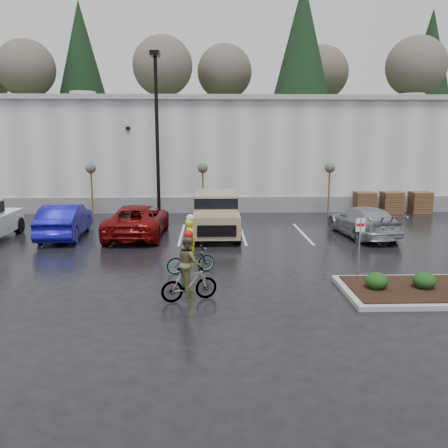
{
  "coord_description": "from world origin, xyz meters",
  "views": [
    {
      "loc": [
        -1.15,
        -14.83,
        4.87
      ],
      "look_at": [
        -0.55,
        3.88,
        1.3
      ],
      "focal_mm": 38.0,
      "sensor_mm": 36.0,
      "label": 1
    }
  ],
  "objects_px": {
    "cyclist_olive": "(189,275)",
    "car_far_silver": "(363,221)",
    "sapling_west": "(91,171)",
    "pallet_stack_b": "(391,202)",
    "lamppost": "(157,119)",
    "sapling_mid": "(203,171)",
    "sapling_east": "(330,171)",
    "pallet_stack_a": "(364,202)",
    "fire_lane_sign": "(360,241)",
    "suv_tan": "(216,215)",
    "cyclist_hivis": "(191,254)",
    "car_red": "(138,220)",
    "car_blue": "(65,221)",
    "pallet_stack_c": "(420,202)"
  },
  "relations": [
    {
      "from": "suv_tan",
      "to": "cyclist_olive",
      "type": "distance_m",
      "value": 9.14
    },
    {
      "from": "car_red",
      "to": "car_far_silver",
      "type": "xyz_separation_m",
      "value": [
        10.85,
        -0.38,
        -0.05
      ]
    },
    {
      "from": "cyclist_hivis",
      "to": "pallet_stack_c",
      "type": "bearing_deg",
      "value": -65.7
    },
    {
      "from": "fire_lane_sign",
      "to": "car_far_silver",
      "type": "height_order",
      "value": "fire_lane_sign"
    },
    {
      "from": "car_blue",
      "to": "pallet_stack_c",
      "type": "bearing_deg",
      "value": -165.6
    },
    {
      "from": "car_far_silver",
      "to": "cyclist_olive",
      "type": "distance_m",
      "value": 11.84
    },
    {
      "from": "sapling_east",
      "to": "pallet_stack_c",
      "type": "distance_m",
      "value": 6.42
    },
    {
      "from": "car_blue",
      "to": "car_red",
      "type": "distance_m",
      "value": 3.43
    },
    {
      "from": "car_red",
      "to": "cyclist_hivis",
      "type": "xyz_separation_m",
      "value": [
        2.78,
        -6.2,
        -0.11
      ]
    },
    {
      "from": "fire_lane_sign",
      "to": "car_far_silver",
      "type": "bearing_deg",
      "value": 70.89
    },
    {
      "from": "car_blue",
      "to": "car_red",
      "type": "height_order",
      "value": "car_blue"
    },
    {
      "from": "pallet_stack_c",
      "to": "car_red",
      "type": "distance_m",
      "value": 17.74
    },
    {
      "from": "pallet_stack_a",
      "to": "cyclist_hivis",
      "type": "bearing_deg",
      "value": -129.52
    },
    {
      "from": "pallet_stack_a",
      "to": "cyclist_olive",
      "type": "xyz_separation_m",
      "value": [
        -10.24,
        -15.4,
        0.11
      ]
    },
    {
      "from": "sapling_west",
      "to": "suv_tan",
      "type": "relative_size",
      "value": 0.63
    },
    {
      "from": "car_far_silver",
      "to": "cyclist_olive",
      "type": "xyz_separation_m",
      "value": [
        -8.01,
        -8.72,
        0.07
      ]
    },
    {
      "from": "suv_tan",
      "to": "sapling_east",
      "type": "bearing_deg",
      "value": 37.93
    },
    {
      "from": "pallet_stack_c",
      "to": "suv_tan",
      "type": "xyz_separation_m",
      "value": [
        -12.82,
        -6.31,
        0.35
      ]
    },
    {
      "from": "suv_tan",
      "to": "fire_lane_sign",
      "type": "bearing_deg",
      "value": -58.35
    },
    {
      "from": "pallet_stack_b",
      "to": "cyclist_hivis",
      "type": "height_order",
      "value": "cyclist_hivis"
    },
    {
      "from": "cyclist_olive",
      "to": "car_far_silver",
      "type": "bearing_deg",
      "value": -61.03
    },
    {
      "from": "pallet_stack_b",
      "to": "fire_lane_sign",
      "type": "bearing_deg",
      "value": -114.88
    },
    {
      "from": "sapling_east",
      "to": "sapling_west",
      "type": "bearing_deg",
      "value": 180.0
    },
    {
      "from": "cyclist_olive",
      "to": "pallet_stack_c",
      "type": "bearing_deg",
      "value": -60.19
    },
    {
      "from": "car_blue",
      "to": "suv_tan",
      "type": "bearing_deg",
      "value": 177.51
    },
    {
      "from": "sapling_mid",
      "to": "car_red",
      "type": "distance_m",
      "value": 6.44
    },
    {
      "from": "lamppost",
      "to": "sapling_mid",
      "type": "bearing_deg",
      "value": 21.8
    },
    {
      "from": "sapling_east",
      "to": "pallet_stack_a",
      "type": "height_order",
      "value": "sapling_east"
    },
    {
      "from": "pallet_stack_b",
      "to": "cyclist_olive",
      "type": "xyz_separation_m",
      "value": [
        -11.94,
        -15.4,
        0.11
      ]
    },
    {
      "from": "sapling_west",
      "to": "pallet_stack_b",
      "type": "xyz_separation_m",
      "value": [
        18.2,
        1.0,
        -2.05
      ]
    },
    {
      "from": "suv_tan",
      "to": "sapling_west",
      "type": "bearing_deg",
      "value": 143.52
    },
    {
      "from": "sapling_west",
      "to": "cyclist_hivis",
      "type": "distance_m",
      "value": 13.22
    },
    {
      "from": "sapling_mid",
      "to": "pallet_stack_a",
      "type": "bearing_deg",
      "value": 5.71
    },
    {
      "from": "sapling_west",
      "to": "pallet_stack_b",
      "type": "relative_size",
      "value": 2.37
    },
    {
      "from": "sapling_east",
      "to": "fire_lane_sign",
      "type": "height_order",
      "value": "sapling_east"
    },
    {
      "from": "cyclist_olive",
      "to": "pallet_stack_b",
      "type": "bearing_deg",
      "value": -56.24
    },
    {
      "from": "sapling_mid",
      "to": "pallet_stack_a",
      "type": "distance_m",
      "value": 10.26
    },
    {
      "from": "suv_tan",
      "to": "car_far_silver",
      "type": "distance_m",
      "value": 7.1
    },
    {
      "from": "car_far_silver",
      "to": "car_blue",
      "type": "bearing_deg",
      "value": -8.38
    },
    {
      "from": "pallet_stack_a",
      "to": "car_far_silver",
      "type": "distance_m",
      "value": 7.05
    },
    {
      "from": "sapling_east",
      "to": "car_blue",
      "type": "xyz_separation_m",
      "value": [
        -14.01,
        -5.43,
        -1.92
      ]
    },
    {
      "from": "fire_lane_sign",
      "to": "car_red",
      "type": "relative_size",
      "value": 0.4
    },
    {
      "from": "suv_tan",
      "to": "pallet_stack_a",
      "type": "bearing_deg",
      "value": 34.12
    },
    {
      "from": "sapling_mid",
      "to": "suv_tan",
      "type": "distance_m",
      "value": 5.62
    },
    {
      "from": "pallet_stack_c",
      "to": "fire_lane_sign",
      "type": "height_order",
      "value": "fire_lane_sign"
    },
    {
      "from": "cyclist_hivis",
      "to": "cyclist_olive",
      "type": "relative_size",
      "value": 0.99
    },
    {
      "from": "lamppost",
      "to": "pallet_stack_b",
      "type": "bearing_deg",
      "value": 8.02
    },
    {
      "from": "car_far_silver",
      "to": "pallet_stack_a",
      "type": "bearing_deg",
      "value": -115.85
    },
    {
      "from": "sapling_mid",
      "to": "cyclist_olive",
      "type": "distance_m",
      "value": 14.53
    },
    {
      "from": "lamppost",
      "to": "cyclist_olive",
      "type": "xyz_separation_m",
      "value": [
        2.26,
        -13.4,
        -4.9
      ]
    }
  ]
}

